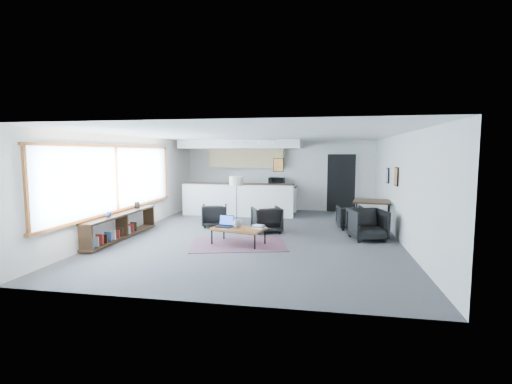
% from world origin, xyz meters
% --- Properties ---
extents(room, '(7.02, 9.02, 2.62)m').
position_xyz_m(room, '(0.00, 0.00, 1.30)').
color(room, '#4B4B4D').
rests_on(room, ground).
extents(window, '(0.10, 5.95, 1.66)m').
position_xyz_m(window, '(-3.46, -0.90, 1.46)').
color(window, '#8CBFFF').
rests_on(window, room).
extents(console, '(0.35, 3.00, 0.80)m').
position_xyz_m(console, '(-3.30, -1.05, 0.33)').
color(console, '#332012').
rests_on(console, floor).
extents(kitchenette, '(4.20, 1.96, 2.60)m').
position_xyz_m(kitchenette, '(-1.20, 3.71, 1.38)').
color(kitchenette, white).
rests_on(kitchenette, floor).
extents(doorway, '(1.10, 0.12, 2.15)m').
position_xyz_m(doorway, '(2.30, 4.42, 1.07)').
color(doorway, black).
rests_on(doorway, room).
extents(track_light, '(1.60, 0.07, 0.15)m').
position_xyz_m(track_light, '(-0.59, 2.20, 2.53)').
color(track_light, silver).
rests_on(track_light, room).
extents(wall_art_lower, '(0.03, 0.38, 0.48)m').
position_xyz_m(wall_art_lower, '(3.47, 0.40, 1.55)').
color(wall_art_lower, black).
rests_on(wall_art_lower, room).
extents(wall_art_upper, '(0.03, 0.34, 0.44)m').
position_xyz_m(wall_art_upper, '(3.47, 1.70, 1.50)').
color(wall_art_upper, black).
rests_on(wall_art_upper, room).
extents(kilim_rug, '(2.49, 1.99, 0.01)m').
position_xyz_m(kilim_rug, '(-0.28, -1.08, 0.01)').
color(kilim_rug, '#5B3646').
rests_on(kilim_rug, floor).
extents(coffee_table, '(1.34, 0.94, 0.40)m').
position_xyz_m(coffee_table, '(-0.28, -1.08, 0.37)').
color(coffee_table, brown).
rests_on(coffee_table, floor).
extents(laptop, '(0.41, 0.35, 0.27)m').
position_xyz_m(laptop, '(-0.62, -0.98, 0.47)').
color(laptop, black).
rests_on(laptop, coffee_table).
extents(ceramic_pot, '(0.22, 0.22, 0.22)m').
position_xyz_m(ceramic_pot, '(-0.30, -1.11, 0.51)').
color(ceramic_pot, gray).
rests_on(ceramic_pot, coffee_table).
extents(book_stack, '(0.33, 0.30, 0.08)m').
position_xyz_m(book_stack, '(0.21, -1.06, 0.43)').
color(book_stack, silver).
rests_on(book_stack, coffee_table).
extents(coaster, '(0.10, 0.10, 0.01)m').
position_xyz_m(coaster, '(-0.11, -1.31, 0.40)').
color(coaster, '#E5590C').
rests_on(coaster, coffee_table).
extents(armchair_left, '(0.84, 0.81, 0.72)m').
position_xyz_m(armchair_left, '(-1.45, 0.89, 0.36)').
color(armchair_left, black).
rests_on(armchair_left, floor).
extents(armchair_right, '(0.94, 0.92, 0.76)m').
position_xyz_m(armchair_right, '(0.16, 0.41, 0.38)').
color(armchair_right, black).
rests_on(armchair_right, floor).
extents(floor_lamp, '(0.52, 0.52, 1.45)m').
position_xyz_m(floor_lamp, '(-0.88, 1.26, 1.26)').
color(floor_lamp, black).
rests_on(floor_lamp, floor).
extents(dining_table, '(1.12, 1.12, 0.83)m').
position_xyz_m(dining_table, '(3.00, 1.17, 0.76)').
color(dining_table, '#332012').
rests_on(dining_table, floor).
extents(dining_chair_near, '(0.84, 0.81, 0.72)m').
position_xyz_m(dining_chair_near, '(2.75, -0.05, 0.36)').
color(dining_chair_near, black).
rests_on(dining_chair_near, floor).
extents(dining_chair_far, '(0.67, 0.64, 0.61)m').
position_xyz_m(dining_chair_far, '(2.43, 1.25, 0.30)').
color(dining_chair_far, black).
rests_on(dining_chair_far, floor).
extents(microwave, '(0.58, 0.36, 0.38)m').
position_xyz_m(microwave, '(-0.04, 4.15, 1.12)').
color(microwave, black).
rests_on(microwave, kitchenette).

